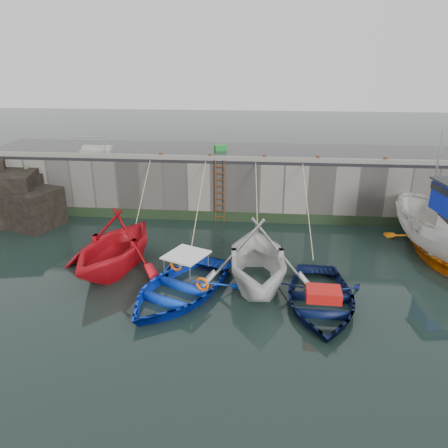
# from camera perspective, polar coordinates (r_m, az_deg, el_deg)

# --- Properties ---
(ground) EXTENTS (120.00, 120.00, 0.00)m
(ground) POSITION_cam_1_polar(r_m,az_deg,el_deg) (13.67, 3.63, -14.68)
(ground) COLOR black
(ground) RESTS_ON ground
(quay_back) EXTENTS (30.00, 5.00, 3.00)m
(quay_back) POSITION_cam_1_polar(r_m,az_deg,el_deg) (24.47, 4.73, 5.62)
(quay_back) COLOR slate
(quay_back) RESTS_ON ground
(road_back) EXTENTS (30.00, 5.00, 0.16)m
(road_back) POSITION_cam_1_polar(r_m,az_deg,el_deg) (24.10, 4.84, 9.25)
(road_back) COLOR black
(road_back) RESTS_ON quay_back
(kerb_back) EXTENTS (30.00, 0.30, 0.20)m
(kerb_back) POSITION_cam_1_polar(r_m,az_deg,el_deg) (21.77, 4.76, 8.46)
(kerb_back) COLOR slate
(kerb_back) RESTS_ON road_back
(algae_back) EXTENTS (30.00, 0.08, 0.50)m
(algae_back) POSITION_cam_1_polar(r_m,az_deg,el_deg) (22.43, 4.52, 0.83)
(algae_back) COLOR black
(algae_back) RESTS_ON ground
(rock_outcrop) EXTENTS (5.85, 4.24, 3.41)m
(rock_outcrop) POSITION_cam_1_polar(r_m,az_deg,el_deg) (25.02, -26.56, 3.21)
(rock_outcrop) COLOR black
(rock_outcrop) RESTS_ON ground
(ladder) EXTENTS (0.51, 0.08, 3.20)m
(ladder) POSITION_cam_1_polar(r_m,az_deg,el_deg) (22.07, -0.59, 4.23)
(ladder) COLOR #3F1E0F
(ladder) RESTS_ON ground
(boat_near_white) EXTENTS (5.48, 6.02, 2.74)m
(boat_near_white) POSITION_cam_1_polar(r_m,az_deg,el_deg) (18.16, -13.80, -5.66)
(boat_near_white) COLOR red
(boat_near_white) RESTS_ON ground
(boat_near_white_rope) EXTENTS (0.04, 4.23, 3.10)m
(boat_near_white_rope) POSITION_cam_1_polar(r_m,az_deg,el_deg) (21.78, -10.37, -0.80)
(boat_near_white_rope) COLOR tan
(boat_near_white_rope) RESTS_ON ground
(boat_near_blue) EXTENTS (5.51, 6.26, 1.08)m
(boat_near_blue) POSITION_cam_1_polar(r_m,az_deg,el_deg) (15.92, -5.84, -9.13)
(boat_near_blue) COLOR #0D39CD
(boat_near_blue) RESTS_ON ground
(boat_near_blue_rope) EXTENTS (0.04, 5.74, 3.10)m
(boat_near_blue_rope) POSITION_cam_1_polar(r_m,az_deg,el_deg) (20.38, -3.17, -2.02)
(boat_near_blue_rope) COLOR tan
(boat_near_blue_rope) RESTS_ON ground
(boat_near_blacktrim) EXTENTS (5.02, 5.68, 2.79)m
(boat_near_blacktrim) POSITION_cam_1_polar(r_m,az_deg,el_deg) (16.61, 4.23, -7.70)
(boat_near_blacktrim) COLOR silver
(boat_near_blacktrim) RESTS_ON ground
(boat_near_blacktrim_rope) EXTENTS (0.04, 4.79, 3.10)m
(boat_near_blacktrim_rope) POSITION_cam_1_polar(r_m,az_deg,el_deg) (20.69, 4.54, -1.70)
(boat_near_blacktrim_rope) COLOR tan
(boat_near_blacktrim_rope) RESTS_ON ground
(boat_near_navy) EXTENTS (3.64, 4.99, 1.01)m
(boat_near_navy) POSITION_cam_1_polar(r_m,az_deg,el_deg) (15.58, 12.35, -10.28)
(boat_near_navy) COLOR #09133A
(boat_near_navy) RESTS_ON ground
(boat_near_navy_rope) EXTENTS (0.04, 5.97, 3.10)m
(boat_near_navy_rope) POSITION_cam_1_polar(r_m,az_deg,el_deg) (20.17, 10.76, -2.64)
(boat_near_navy_rope) COLOR tan
(boat_near_navy_rope) RESTS_ON ground
(boat_far_white) EXTENTS (3.41, 6.72, 5.48)m
(boat_far_white) POSITION_cam_1_polar(r_m,az_deg,el_deg) (20.56, 26.59, -0.97)
(boat_far_white) COLOR silver
(boat_far_white) RESTS_ON ground
(fish_crate) EXTENTS (0.73, 0.60, 0.32)m
(fish_crate) POSITION_cam_1_polar(r_m,az_deg,el_deg) (24.16, -0.49, 9.92)
(fish_crate) COLOR #157824
(fish_crate) RESTS_ON road_back
(railing) EXTENTS (1.60, 1.05, 1.00)m
(railing) POSITION_cam_1_polar(r_m,az_deg,el_deg) (24.51, -16.38, 9.35)
(railing) COLOR #A5A8AD
(railing) RESTS_ON road_back
(bollard_a) EXTENTS (0.18, 0.18, 0.28)m
(bollard_a) POSITION_cam_1_polar(r_m,az_deg,el_deg) (22.47, -8.24, 8.82)
(bollard_a) COLOR #3F1E0F
(bollard_a) RESTS_ON road_back
(bollard_b) EXTENTS (0.18, 0.18, 0.28)m
(bollard_b) POSITION_cam_1_polar(r_m,az_deg,el_deg) (22.02, -1.82, 8.77)
(bollard_b) COLOR #3F1E0F
(bollard_b) RESTS_ON road_back
(bollard_c) EXTENTS (0.18, 0.18, 0.28)m
(bollard_c) POSITION_cam_1_polar(r_m,az_deg,el_deg) (21.86, 5.30, 8.60)
(bollard_c) COLOR #3F1E0F
(bollard_c) RESTS_ON road_back
(bollard_d) EXTENTS (0.18, 0.18, 0.28)m
(bollard_d) POSITION_cam_1_polar(r_m,az_deg,el_deg) (22.01, 12.15, 8.31)
(bollard_d) COLOR #3F1E0F
(bollard_d) RESTS_ON road_back
(bollard_e) EXTENTS (0.18, 0.18, 0.28)m
(bollard_e) POSITION_cam_1_polar(r_m,az_deg,el_deg) (22.61, 20.29, 7.81)
(bollard_e) COLOR #3F1E0F
(bollard_e) RESTS_ON road_back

